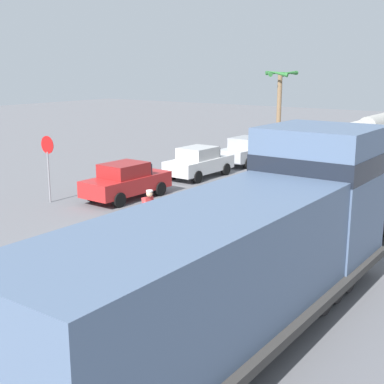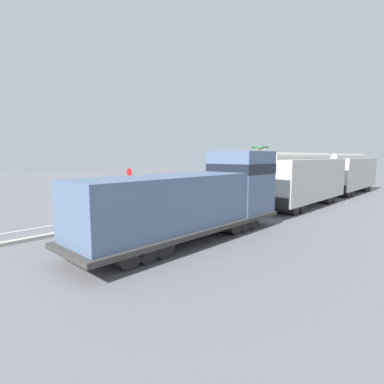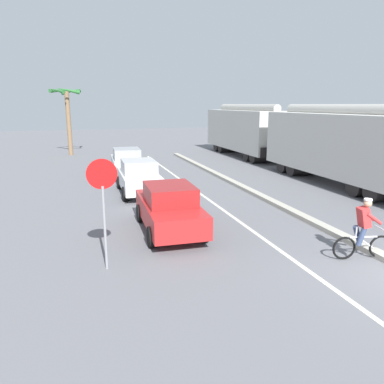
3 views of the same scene
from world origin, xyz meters
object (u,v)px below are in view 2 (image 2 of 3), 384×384
(parked_car_red, at_px, (166,191))
(cyclist, at_px, (169,201))
(palm_tree_near, at_px, (259,155))
(parked_car_white, at_px, (207,186))
(hopper_car_middle, at_px, (349,174))
(stop_sign, at_px, (129,178))
(parked_car_silver, at_px, (235,183))
(locomotive, at_px, (199,201))
(hopper_car_lead, at_px, (303,180))

(parked_car_red, relative_size, cyclist, 2.48)
(parked_car_red, xyz_separation_m, palm_tree_near, (-3.36, 21.37, 3.32))
(parked_car_white, bearing_deg, hopper_car_middle, 45.65)
(parked_car_red, xyz_separation_m, stop_sign, (-2.25, -2.39, 1.21))
(parked_car_silver, bearing_deg, cyclist, -72.63)
(locomotive, relative_size, hopper_car_lead, 1.10)
(hopper_car_middle, relative_size, palm_tree_near, 1.90)
(parked_car_silver, distance_m, cyclist, 15.21)
(cyclist, relative_size, stop_sign, 0.60)
(parked_car_white, bearing_deg, stop_sign, -104.82)
(parked_car_red, relative_size, palm_tree_near, 0.76)
(hopper_car_lead, relative_size, parked_car_silver, 2.48)
(cyclist, bearing_deg, hopper_car_middle, 73.81)
(hopper_car_middle, bearing_deg, parked_car_red, -122.24)
(cyclist, distance_m, palm_tree_near, 26.57)
(hopper_car_middle, height_order, parked_car_red, hopper_car_middle)
(parked_car_white, xyz_separation_m, parked_car_silver, (0.08, 4.97, 0.00))
(hopper_car_middle, distance_m, parked_car_red, 19.57)
(parked_car_silver, xyz_separation_m, cyclist, (4.54, -14.52, 0.00))
(parked_car_silver, bearing_deg, locomotive, -59.85)
(cyclist, bearing_deg, parked_car_white, 115.82)
(parked_car_red, distance_m, stop_sign, 3.50)
(hopper_car_lead, height_order, parked_car_red, hopper_car_lead)
(parked_car_white, xyz_separation_m, stop_sign, (-2.16, -8.15, 1.21))
(hopper_car_lead, distance_m, stop_sign, 14.62)
(parked_car_red, bearing_deg, parked_car_silver, 90.10)
(locomotive, bearing_deg, hopper_car_lead, 90.00)
(hopper_car_lead, bearing_deg, locomotive, -90.00)
(hopper_car_middle, distance_m, parked_car_silver, 12.00)
(locomotive, xyz_separation_m, parked_car_red, (-10.42, 7.24, -0.98))
(locomotive, xyz_separation_m, hopper_car_lead, (0.00, 12.16, 0.28))
(hopper_car_middle, xyz_separation_m, parked_car_red, (-10.42, -16.52, -1.26))
(locomotive, distance_m, hopper_car_middle, 23.76)
(hopper_car_lead, height_order, stop_sign, hopper_car_lead)
(locomotive, height_order, palm_tree_near, palm_tree_near)
(locomotive, relative_size, hopper_car_middle, 1.10)
(parked_car_white, bearing_deg, parked_car_red, -89.03)
(locomotive, bearing_deg, stop_sign, 159.04)
(parked_car_silver, height_order, palm_tree_near, palm_tree_near)
(hopper_car_lead, xyz_separation_m, palm_tree_near, (-13.77, 16.46, 2.06))
(hopper_car_middle, xyz_separation_m, parked_car_white, (-10.52, -10.76, -1.26))
(palm_tree_near, bearing_deg, cyclist, -72.61)
(locomotive, bearing_deg, palm_tree_near, 115.70)
(palm_tree_near, bearing_deg, parked_car_silver, -72.59)
(hopper_car_middle, relative_size, stop_sign, 3.68)
(hopper_car_middle, bearing_deg, hopper_car_lead, -90.00)
(hopper_car_middle, distance_m, palm_tree_near, 14.75)
(locomotive, bearing_deg, hopper_car_middle, 90.00)
(parked_car_white, height_order, palm_tree_near, palm_tree_near)
(parked_car_red, bearing_deg, parked_car_white, 90.97)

